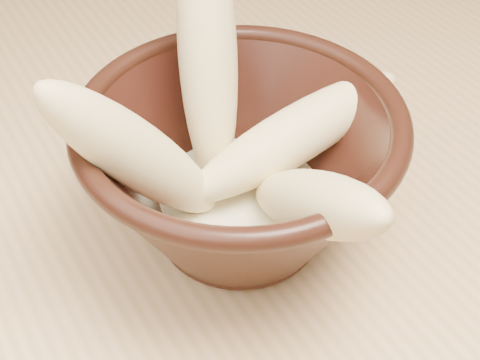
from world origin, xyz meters
name	(u,v)px	position (x,y,z in m)	size (l,w,h in m)	color
table	(272,215)	(0.00, 0.00, 0.67)	(1.20, 0.80, 0.75)	#DCAC79
bowl	(240,169)	(-0.08, -0.07, 0.82)	(0.23, 0.23, 0.12)	black
milk_puddle	(240,199)	(-0.08, -0.07, 0.79)	(0.13, 0.13, 0.02)	beige
banana_upright	(208,51)	(-0.07, -0.01, 0.88)	(0.04, 0.04, 0.20)	#ECD08B
banana_left	(136,154)	(-0.15, -0.06, 0.86)	(0.04, 0.04, 0.16)	#ECD08B
banana_across	(296,134)	(-0.03, -0.07, 0.83)	(0.04, 0.04, 0.18)	#ECD08B
banana_front	(314,203)	(-0.07, -0.14, 0.84)	(0.04, 0.04, 0.16)	#ECD08B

